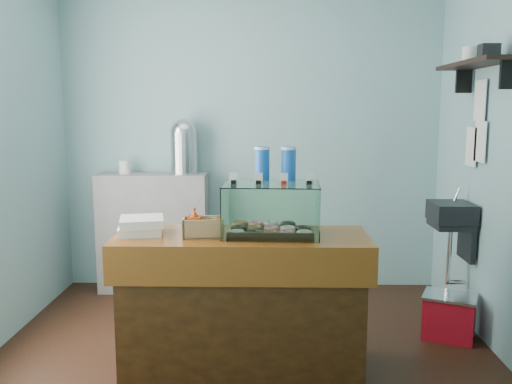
{
  "coord_description": "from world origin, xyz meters",
  "views": [
    {
      "loc": [
        0.16,
        -3.58,
        1.69
      ],
      "look_at": [
        0.09,
        -0.15,
        1.16
      ],
      "focal_mm": 38.0,
      "sensor_mm": 36.0,
      "label": 1
    }
  ],
  "objects_px": {
    "display_case": "(271,206)",
    "coffee_urn": "(184,145)",
    "red_cooler": "(449,316)",
    "counter": "(242,302)"
  },
  "relations": [
    {
      "from": "display_case",
      "to": "coffee_urn",
      "type": "relative_size",
      "value": 1.23
    },
    {
      "from": "coffee_urn",
      "to": "red_cooler",
      "type": "relative_size",
      "value": 1.11
    },
    {
      "from": "display_case",
      "to": "coffee_urn",
      "type": "height_order",
      "value": "coffee_urn"
    },
    {
      "from": "coffee_urn",
      "to": "red_cooler",
      "type": "height_order",
      "value": "coffee_urn"
    },
    {
      "from": "counter",
      "to": "red_cooler",
      "type": "height_order",
      "value": "counter"
    },
    {
      "from": "counter",
      "to": "display_case",
      "type": "height_order",
      "value": "display_case"
    },
    {
      "from": "red_cooler",
      "to": "display_case",
      "type": "bearing_deg",
      "value": -136.85
    },
    {
      "from": "counter",
      "to": "coffee_urn",
      "type": "xyz_separation_m",
      "value": [
        -0.6,
        1.59,
        0.91
      ]
    },
    {
      "from": "display_case",
      "to": "coffee_urn",
      "type": "xyz_separation_m",
      "value": [
        -0.79,
        1.52,
        0.29
      ]
    },
    {
      "from": "display_case",
      "to": "red_cooler",
      "type": "height_order",
      "value": "display_case"
    }
  ]
}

